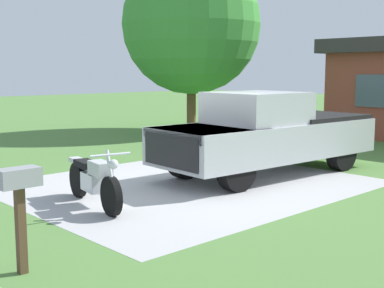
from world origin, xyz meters
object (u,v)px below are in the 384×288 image
Objects in this scene: pickup_truck at (270,133)px; shade_tree at (191,25)px; motorcycle at (94,180)px; mailbox at (19,192)px.

shade_tree is (-7.53, 4.57, 3.18)m from pickup_truck.
motorcycle is at bearing -93.27° from pickup_truck.
pickup_truck is at bearing 104.80° from mailbox.
shade_tree is (-9.35, 11.46, 3.15)m from mailbox.
mailbox is (2.08, -2.32, 0.51)m from motorcycle.
mailbox is at bearing -48.09° from motorcycle.
shade_tree reaches higher than mailbox.
pickup_truck is at bearing 86.73° from motorcycle.
motorcycle is 3.16m from mailbox.
pickup_truck is at bearing -31.24° from shade_tree.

